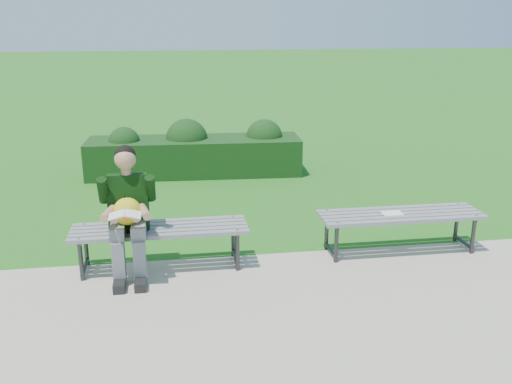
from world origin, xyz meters
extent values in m
plane|color=#136D16|center=(0.00, 0.00, 0.00)|extent=(80.00, 80.00, 0.00)
cube|color=#BCAF9E|center=(0.00, -1.75, 0.01)|extent=(30.00, 3.50, 0.02)
cube|color=#164416|center=(0.05, 3.58, 0.30)|extent=(3.55, 1.05, 0.60)
sphere|color=#164416|center=(-1.08, 3.60, 0.57)|extent=(0.54, 0.54, 0.51)
sphere|color=#164416|center=(-0.06, 3.67, 0.57)|extent=(0.73, 0.73, 0.70)
sphere|color=#164416|center=(1.25, 3.64, 0.57)|extent=(0.65, 0.65, 0.62)
cube|color=gray|center=(-0.48, -0.38, 0.45)|extent=(1.80, 0.08, 0.04)
cube|color=gray|center=(-0.48, -0.28, 0.45)|extent=(1.80, 0.08, 0.04)
cube|color=gray|center=(-0.48, -0.18, 0.45)|extent=(1.80, 0.09, 0.04)
cube|color=gray|center=(-0.48, -0.07, 0.45)|extent=(1.80, 0.09, 0.04)
cube|color=gray|center=(-0.48, 0.03, 0.45)|extent=(1.80, 0.09, 0.04)
cylinder|color=#2D2D30|center=(-1.26, -0.37, 0.23)|extent=(0.04, 0.04, 0.41)
cylinder|color=#2D2D30|center=(-1.26, 0.01, 0.23)|extent=(0.04, 0.04, 0.41)
cylinder|color=#2D2D30|center=(-1.26, -0.18, 0.41)|extent=(0.04, 0.42, 0.04)
cylinder|color=#2D2D30|center=(-1.26, -0.18, 0.08)|extent=(0.04, 0.42, 0.04)
cylinder|color=gray|center=(-1.26, -0.38, 0.47)|extent=(0.02, 0.02, 0.01)
cylinder|color=gray|center=(-1.26, 0.03, 0.47)|extent=(0.02, 0.02, 0.01)
cylinder|color=#2D2D30|center=(0.30, -0.37, 0.23)|extent=(0.04, 0.04, 0.41)
cylinder|color=#2D2D30|center=(0.30, 0.01, 0.23)|extent=(0.04, 0.04, 0.41)
cylinder|color=#2D2D30|center=(0.30, -0.18, 0.41)|extent=(0.04, 0.42, 0.04)
cylinder|color=#2D2D30|center=(0.30, -0.18, 0.08)|extent=(0.04, 0.42, 0.04)
cylinder|color=gray|center=(0.30, -0.38, 0.47)|extent=(0.02, 0.02, 0.01)
cylinder|color=gray|center=(0.30, 0.03, 0.47)|extent=(0.02, 0.02, 0.01)
cube|color=gray|center=(2.14, -0.34, 0.45)|extent=(1.80, 0.08, 0.04)
cube|color=gray|center=(2.14, -0.24, 0.45)|extent=(1.80, 0.08, 0.04)
cube|color=gray|center=(2.14, -0.13, 0.45)|extent=(1.80, 0.09, 0.04)
cube|color=gray|center=(2.14, -0.03, 0.45)|extent=(1.80, 0.09, 0.04)
cube|color=gray|center=(2.14, 0.07, 0.45)|extent=(1.80, 0.09, 0.04)
cylinder|color=#2D2D30|center=(1.36, -0.32, 0.23)|extent=(0.04, 0.04, 0.41)
cylinder|color=#2D2D30|center=(1.36, 0.06, 0.23)|extent=(0.04, 0.04, 0.41)
cylinder|color=#2D2D30|center=(1.36, -0.13, 0.41)|extent=(0.04, 0.42, 0.04)
cylinder|color=#2D2D30|center=(1.36, -0.13, 0.08)|extent=(0.04, 0.42, 0.04)
cylinder|color=gray|center=(1.36, -0.34, 0.47)|extent=(0.02, 0.02, 0.01)
cylinder|color=gray|center=(1.36, 0.07, 0.47)|extent=(0.02, 0.02, 0.01)
cylinder|color=#2D2D30|center=(2.92, -0.32, 0.23)|extent=(0.04, 0.04, 0.41)
cylinder|color=#2D2D30|center=(2.92, 0.06, 0.23)|extent=(0.04, 0.04, 0.41)
cylinder|color=#2D2D30|center=(2.92, -0.13, 0.41)|extent=(0.04, 0.42, 0.04)
cylinder|color=#2D2D30|center=(2.92, -0.13, 0.08)|extent=(0.04, 0.42, 0.04)
cylinder|color=gray|center=(2.92, -0.34, 0.47)|extent=(0.02, 0.02, 0.01)
cylinder|color=gray|center=(2.92, 0.07, 0.47)|extent=(0.02, 0.02, 0.01)
cube|color=slate|center=(-0.88, -0.34, 0.54)|extent=(0.14, 0.42, 0.13)
cube|color=slate|center=(-0.68, -0.34, 0.54)|extent=(0.14, 0.42, 0.13)
cube|color=slate|center=(-0.88, -0.52, 0.24)|extent=(0.12, 0.13, 0.45)
cube|color=slate|center=(-0.68, -0.52, 0.24)|extent=(0.12, 0.13, 0.45)
cube|color=black|center=(-0.88, -0.62, 0.07)|extent=(0.11, 0.26, 0.09)
cube|color=black|center=(-0.68, -0.62, 0.07)|extent=(0.11, 0.26, 0.09)
cube|color=black|center=(-0.78, -0.14, 0.75)|extent=(0.40, 0.30, 0.59)
cylinder|color=tan|center=(-0.78, -0.16, 1.07)|extent=(0.10, 0.10, 0.08)
sphere|color=tan|center=(-0.78, -0.18, 1.20)|extent=(0.21, 0.21, 0.21)
sphere|color=black|center=(-0.78, -0.15, 1.23)|extent=(0.21, 0.21, 0.21)
cylinder|color=black|center=(-1.01, -0.24, 0.91)|extent=(0.10, 0.21, 0.30)
cylinder|color=black|center=(-0.55, -0.24, 0.91)|extent=(0.10, 0.21, 0.30)
cylinder|color=tan|center=(-0.95, -0.46, 0.74)|extent=(0.14, 0.31, 0.08)
cylinder|color=tan|center=(-0.61, -0.46, 0.74)|extent=(0.14, 0.31, 0.08)
sphere|color=tan|center=(-0.88, -0.62, 0.74)|extent=(0.09, 0.09, 0.09)
sphere|color=tan|center=(-0.68, -0.62, 0.74)|extent=(0.09, 0.09, 0.09)
sphere|color=yellow|center=(-0.78, -0.36, 0.72)|extent=(0.27, 0.27, 0.27)
cone|color=orange|center=(-0.78, -0.47, 0.71)|extent=(0.08, 0.08, 0.08)
cone|color=black|center=(-0.80, -0.35, 0.85)|extent=(0.03, 0.05, 0.08)
cone|color=black|center=(-0.77, -0.34, 0.85)|extent=(0.03, 0.04, 0.07)
sphere|color=white|center=(-0.83, -0.46, 0.75)|extent=(0.05, 0.05, 0.05)
sphere|color=white|center=(-0.74, -0.46, 0.75)|extent=(0.05, 0.05, 0.05)
cube|color=white|center=(-0.86, -0.64, 0.79)|extent=(0.15, 0.20, 0.05)
cube|color=white|center=(-0.71, -0.64, 0.79)|extent=(0.15, 0.20, 0.05)
cube|color=white|center=(2.04, -0.13, 0.47)|extent=(0.22, 0.16, 0.01)
camera|label=1|loc=(-0.33, -5.75, 2.55)|focal=40.00mm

